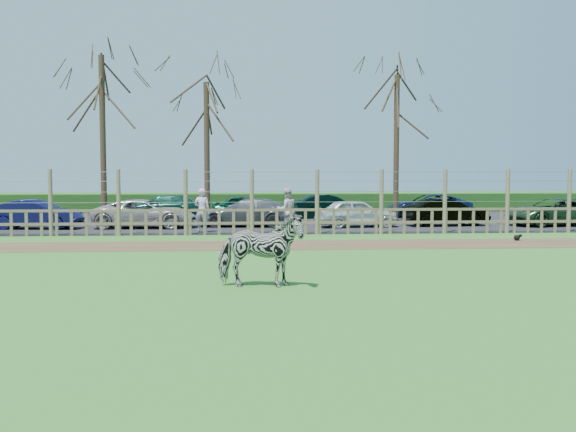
{
  "coord_description": "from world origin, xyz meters",
  "views": [
    {
      "loc": [
        -0.3,
        -16.41,
        2.43
      ],
      "look_at": [
        1.0,
        2.5,
        1.1
      ],
      "focal_mm": 40.0,
      "sensor_mm": 36.0,
      "label": 1
    }
  ],
  "objects": [
    {
      "name": "car_3",
      "position": [
        -0.18,
        11.33,
        0.64
      ],
      "size": [
        4.28,
        2.08,
        1.2
      ],
      "primitive_type": "imported",
      "rotation": [
        0.0,
        0.0,
        4.61
      ],
      "color": "#54545E",
      "rests_on": "asphalt"
    },
    {
      "name": "car_9",
      "position": [
        -4.38,
        16.06,
        0.64
      ],
      "size": [
        4.16,
        1.75,
        1.2
      ],
      "primitive_type": "imported",
      "rotation": [
        0.0,
        0.0,
        4.7
      ],
      "color": "#144331",
      "rests_on": "asphalt"
    },
    {
      "name": "car_2",
      "position": [
        -4.51,
        11.0,
        0.64
      ],
      "size": [
        4.38,
        2.12,
        1.2
      ],
      "primitive_type": "imported",
      "rotation": [
        0.0,
        0.0,
        1.54
      ],
      "color": "beige",
      "rests_on": "asphalt"
    },
    {
      "name": "ground",
      "position": [
        0.0,
        0.0,
        0.0
      ],
      "size": [
        120.0,
        120.0,
        0.0
      ],
      "primitive_type": "plane",
      "color": "#50A63D",
      "rests_on": "ground"
    },
    {
      "name": "visitor_a",
      "position": [
        -1.94,
        8.79,
        0.9
      ],
      "size": [
        0.72,
        0.57,
        1.72
      ],
      "primitive_type": "imported",
      "rotation": [
        0.0,
        0.0,
        2.87
      ],
      "color": "silver",
      "rests_on": "asphalt"
    },
    {
      "name": "crow",
      "position": [
        9.23,
        5.26,
        0.11
      ],
      "size": [
        0.29,
        0.21,
        0.23
      ],
      "color": "black",
      "rests_on": "ground"
    },
    {
      "name": "tree_mid",
      "position": [
        -2.0,
        13.5,
        4.87
      ],
      "size": [
        4.8,
        4.8,
        6.83
      ],
      "color": "#3D2B1E",
      "rests_on": "ground"
    },
    {
      "name": "car_5",
      "position": [
        8.55,
        11.1,
        0.64
      ],
      "size": [
        3.77,
        1.7,
        1.2
      ],
      "primitive_type": "imported",
      "rotation": [
        0.0,
        0.0,
        1.69
      ],
      "color": "black",
      "rests_on": "asphalt"
    },
    {
      "name": "car_11",
      "position": [
        4.03,
        16.25,
        0.64
      ],
      "size": [
        3.77,
        1.73,
        1.2
      ],
      "primitive_type": "imported",
      "rotation": [
        0.0,
        0.0,
        1.7
      ],
      "color": "black",
      "rests_on": "asphalt"
    },
    {
      "name": "hedge",
      "position": [
        0.0,
        21.5,
        0.55
      ],
      "size": [
        46.0,
        2.0,
        1.1
      ],
      "primitive_type": "cube",
      "color": "#1E4716",
      "rests_on": "ground"
    },
    {
      "name": "car_12",
      "position": [
        9.25,
        16.22,
        0.64
      ],
      "size": [
        4.43,
        2.26,
        1.2
      ],
      "primitive_type": "imported",
      "rotation": [
        0.0,
        0.0,
        4.65
      ],
      "color": "#0E1D43",
      "rests_on": "asphalt"
    },
    {
      "name": "car_4",
      "position": [
        4.52,
        10.75,
        0.64
      ],
      "size": [
        3.66,
        1.81,
        1.2
      ],
      "primitive_type": "imported",
      "rotation": [
        0.0,
        0.0,
        1.69
      ],
      "color": "silver",
      "rests_on": "asphalt"
    },
    {
      "name": "zebra",
      "position": [
        0.03,
        -3.12,
        0.77
      ],
      "size": [
        1.87,
        0.96,
        1.53
      ],
      "primitive_type": "imported",
      "rotation": [
        0.0,
        0.0,
        1.5
      ],
      "color": "gray",
      "rests_on": "ground"
    },
    {
      "name": "dirt_strip",
      "position": [
        0.0,
        4.5,
        0.01
      ],
      "size": [
        34.0,
        2.8,
        0.01
      ],
      "primitive_type": "cube",
      "color": "brown",
      "rests_on": "ground"
    },
    {
      "name": "asphalt",
      "position": [
        0.0,
        14.5,
        0.02
      ],
      "size": [
        44.0,
        13.0,
        0.04
      ],
      "primitive_type": "cube",
      "color": "#232326",
      "rests_on": "ground"
    },
    {
      "name": "car_10",
      "position": [
        -0.13,
        15.66,
        0.64
      ],
      "size": [
        3.68,
        1.89,
        1.2
      ],
      "primitive_type": "imported",
      "rotation": [
        0.0,
        0.0,
        1.43
      ],
      "color": "#0E492E",
      "rests_on": "asphalt"
    },
    {
      "name": "visitor_b",
      "position": [
        1.38,
        8.76,
        0.9
      ],
      "size": [
        0.99,
        0.87,
        1.72
      ],
      "primitive_type": "imported",
      "rotation": [
        0.0,
        0.0,
        3.44
      ],
      "color": "silver",
      "rests_on": "asphalt"
    },
    {
      "name": "fence",
      "position": [
        0.0,
        8.0,
        0.8
      ],
      "size": [
        30.16,
        0.16,
        2.5
      ],
      "color": "brown",
      "rests_on": "ground"
    },
    {
      "name": "car_1",
      "position": [
        -8.93,
        10.81,
        0.64
      ],
      "size": [
        3.75,
        1.61,
        1.2
      ],
      "primitive_type": "imported",
      "rotation": [
        0.0,
        0.0,
        1.48
      ],
      "color": "#12144D",
      "rests_on": "asphalt"
    },
    {
      "name": "car_6",
      "position": [
        13.34,
        10.86,
        0.64
      ],
      "size": [
        4.54,
        2.54,
        1.2
      ],
      "primitive_type": "imported",
      "rotation": [
        0.0,
        0.0,
        4.84
      ],
      "color": "#244626",
      "rests_on": "asphalt"
    },
    {
      "name": "tree_left",
      "position": [
        -6.5,
        12.5,
        5.62
      ],
      "size": [
        4.8,
        4.8,
        7.88
      ],
      "color": "#3D2B1E",
      "rests_on": "ground"
    },
    {
      "name": "tree_right",
      "position": [
        7.0,
        14.0,
        5.24
      ],
      "size": [
        4.8,
        4.8,
        7.35
      ],
      "color": "#3D2B1E",
      "rests_on": "ground"
    }
  ]
}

